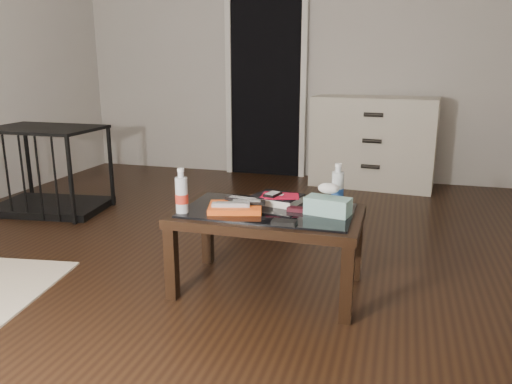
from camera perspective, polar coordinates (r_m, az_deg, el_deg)
ground at (r=3.31m, az=-3.37°, el=-7.28°), size 5.00×5.00×0.00m
doorway at (r=5.55m, az=1.14°, el=12.48°), size 0.90×0.08×2.07m
coffee_table at (r=2.71m, az=1.41°, el=-3.31°), size 1.00×0.60×0.46m
dresser at (r=5.18m, az=13.25°, el=5.57°), size 1.24×0.61×0.90m
pet_crate at (r=4.58m, az=-22.57°, el=0.88°), size 0.97×0.71×0.71m
magazines at (r=2.68m, az=-2.40°, el=-1.79°), size 0.33×0.28×0.03m
remote_silver at (r=2.64m, az=-2.90°, el=-1.41°), size 0.21×0.10×0.02m
remote_black_front at (r=2.68m, az=-1.07°, el=-1.16°), size 0.21×0.09×0.02m
remote_black_back at (r=2.74m, az=-1.47°, el=-0.83°), size 0.21×0.08×0.02m
textbook at (r=2.81m, az=2.50°, el=-0.80°), size 0.29×0.25×0.05m
dvd_mailers at (r=2.79m, az=2.63°, el=-0.36°), size 0.20×0.15×0.01m
ipod at (r=2.77m, az=1.93°, el=-0.24°), size 0.09×0.12×0.02m
flip_phone at (r=2.67m, az=4.57°, el=-1.98°), size 0.09×0.05×0.02m
wallet at (r=2.45m, az=3.24°, el=-3.50°), size 0.12×0.07×0.02m
water_bottle_left at (r=2.64m, az=-8.51°, el=0.17°), size 0.08×0.08×0.24m
water_bottle_right at (r=2.77m, az=9.31°, el=0.82°), size 0.08×0.08×0.24m
tissue_box at (r=2.62m, az=8.22°, el=-1.59°), size 0.25×0.16×0.09m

